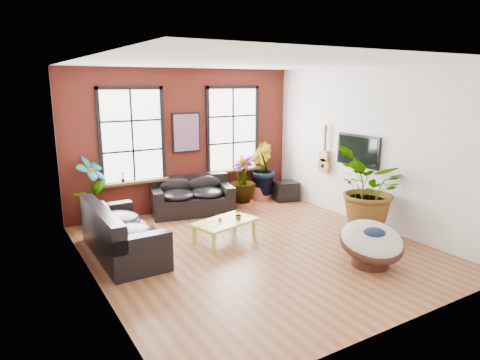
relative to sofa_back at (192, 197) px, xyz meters
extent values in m
cube|color=brown|center=(0.08, -2.79, -0.42)|extent=(6.00, 6.50, 0.02)
cube|color=white|center=(0.08, -2.79, 3.10)|extent=(6.00, 6.50, 0.02)
cube|color=#4A1611|center=(0.08, 0.47, 1.34)|extent=(6.00, 0.02, 3.50)
cube|color=silver|center=(0.08, -6.05, 1.34)|extent=(6.00, 0.02, 3.50)
cube|color=silver|center=(-2.93, -2.79, 1.34)|extent=(0.02, 6.50, 3.50)
cube|color=silver|center=(3.09, -2.79, 1.34)|extent=(0.02, 6.50, 3.50)
cube|color=white|center=(-1.27, 0.41, 1.54)|extent=(1.40, 0.02, 2.10)
cube|color=#443312|center=(-1.27, 0.34, 0.46)|extent=(1.60, 0.22, 0.06)
cube|color=white|center=(1.43, 0.41, 1.54)|extent=(1.40, 0.02, 2.10)
cube|color=#443312|center=(1.43, 0.34, 0.46)|extent=(1.60, 0.22, 0.06)
cube|color=black|center=(-0.01, -0.06, -0.18)|extent=(2.12, 1.36, 0.44)
cube|color=black|center=(0.07, 0.29, 0.27)|extent=(1.96, 0.66, 0.46)
cube|color=black|center=(-0.85, 0.13, 0.15)|extent=(0.44, 0.98, 0.23)
cube|color=black|center=(0.83, -0.25, 0.15)|extent=(0.44, 0.98, 0.23)
ellipsoid|color=black|center=(-0.39, -0.03, 0.10)|extent=(0.98, 0.96, 0.25)
ellipsoid|color=black|center=(-0.33, 0.24, 0.27)|extent=(0.86, 0.43, 0.44)
ellipsoid|color=black|center=(0.34, -0.19, 0.10)|extent=(0.98, 0.96, 0.25)
ellipsoid|color=black|center=(0.40, 0.08, 0.27)|extent=(0.86, 0.43, 0.44)
cube|color=black|center=(-2.20, -1.74, -0.17)|extent=(1.02, 2.41, 0.47)
cube|color=black|center=(-2.58, -1.75, 0.30)|extent=(0.26, 2.40, 0.48)
cube|color=black|center=(-2.19, -2.82, 0.19)|extent=(1.01, 0.25, 0.25)
cube|color=black|center=(-2.21, -0.67, 0.19)|extent=(1.01, 0.25, 0.25)
ellipsoid|color=black|center=(-2.14, -2.22, 0.13)|extent=(0.85, 1.06, 0.27)
ellipsoid|color=black|center=(-2.43, -2.22, 0.30)|extent=(0.27, 1.05, 0.46)
ellipsoid|color=black|center=(-2.15, -1.27, 0.13)|extent=(0.85, 1.06, 0.27)
ellipsoid|color=black|center=(-2.44, -1.27, 0.30)|extent=(0.27, 1.05, 0.46)
cube|color=#BED54C|center=(-0.22, -2.08, -0.02)|extent=(1.43, 1.04, 0.06)
cube|color=#443312|center=(-0.18, -2.20, 0.01)|extent=(1.25, 0.34, 0.00)
cube|color=#443312|center=(-0.25, -1.96, 0.01)|extent=(1.25, 0.34, 0.00)
cube|color=#BED54C|center=(-0.69, -2.51, -0.23)|extent=(0.08, 0.08, 0.36)
cube|color=#BED54C|center=(0.41, -2.22, -0.23)|extent=(0.08, 0.08, 0.36)
cube|color=#BED54C|center=(-0.84, -1.94, -0.23)|extent=(0.08, 0.08, 0.36)
cube|color=#BED54C|center=(0.26, -1.65, -0.23)|extent=(0.08, 0.08, 0.36)
cylinder|color=#E2383E|center=(-0.32, -2.06, 0.05)|extent=(0.09, 0.09, 0.08)
cylinder|color=#391C14|center=(1.37, -4.50, -0.28)|extent=(0.82, 0.82, 0.26)
torus|color=#391C14|center=(1.37, -4.50, 0.02)|extent=(1.42, 1.42, 0.50)
ellipsoid|color=beige|center=(1.37, -4.50, 0.08)|extent=(1.39, 1.43, 0.68)
ellipsoid|color=#121B39|center=(1.35, -4.55, 0.21)|extent=(0.52, 0.47, 0.19)
cube|color=black|center=(0.08, 0.40, 1.54)|extent=(0.74, 0.04, 0.98)
cube|color=#0C7F8C|center=(0.08, 0.37, 1.54)|extent=(0.66, 0.02, 0.90)
cube|color=black|center=(3.03, -2.49, 1.24)|extent=(0.06, 1.25, 0.72)
cube|color=black|center=(2.99, -2.49, 1.24)|extent=(0.01, 1.15, 0.62)
cylinder|color=#B27F4C|center=(2.98, -1.44, 0.72)|extent=(0.09, 0.38, 0.38)
cylinder|color=#B27F4C|center=(2.98, -1.44, 0.97)|extent=(0.09, 0.30, 0.30)
cylinder|color=black|center=(2.97, -1.44, 0.72)|extent=(0.09, 0.11, 0.11)
cube|color=#443312|center=(2.98, -1.44, 1.34)|extent=(0.04, 0.05, 0.55)
cube|color=#443312|center=(2.98, -1.44, 1.66)|extent=(0.06, 0.06, 0.14)
cube|color=black|center=(2.70, -0.27, -0.15)|extent=(0.73, 0.66, 0.52)
cylinder|color=#BB493D|center=(-2.31, 0.17, -0.22)|extent=(0.67, 0.67, 0.37)
cylinder|color=#BB493D|center=(2.18, 0.18, -0.22)|extent=(0.67, 0.67, 0.38)
cylinder|color=#BB493D|center=(2.42, -3.44, -0.22)|extent=(0.64, 0.64, 0.38)
cylinder|color=#BB493D|center=(1.40, -0.18, -0.24)|extent=(0.50, 0.50, 0.34)
imported|color=#144C17|center=(-2.30, 0.17, 0.47)|extent=(0.92, 0.88, 1.45)
imported|color=#144C17|center=(2.19, 0.19, 0.46)|extent=(0.86, 0.95, 1.44)
imported|color=#144C17|center=(2.45, -3.42, 0.62)|extent=(2.05, 2.04, 1.72)
imported|color=#144C17|center=(1.36, -0.19, 0.33)|extent=(0.83, 0.83, 1.20)
imported|color=#144C17|center=(0.07, -2.16, 0.12)|extent=(0.25, 0.23, 0.23)
imported|color=#144C17|center=(-1.57, 0.34, 0.63)|extent=(0.17, 0.17, 0.27)
imported|color=#144C17|center=(1.78, 0.34, 0.63)|extent=(0.19, 0.19, 0.27)
camera|label=1|loc=(-4.22, -9.34, 2.74)|focal=32.00mm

